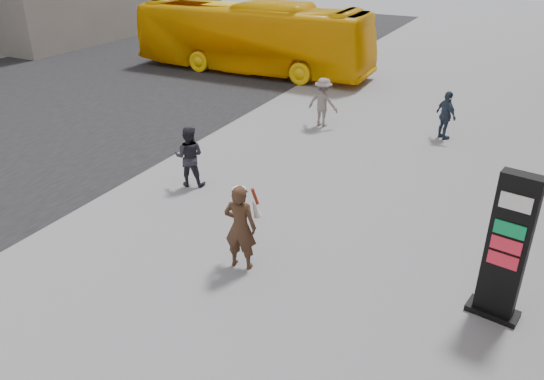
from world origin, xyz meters
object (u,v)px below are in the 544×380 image
at_px(pedestrian_c, 446,115).
at_px(woman, 240,226).
at_px(bus, 252,37).
at_px(pedestrian_a, 189,156).
at_px(info_pylon, 507,249).
at_px(pedestrian_b, 323,102).

bearing_deg(pedestrian_c, woman, 120.08).
bearing_deg(bus, pedestrian_c, -117.64).
bearing_deg(pedestrian_a, info_pylon, 145.31).
xyz_separation_m(info_pylon, pedestrian_b, (-6.52, 7.82, -0.53)).
height_order(info_pylon, pedestrian_a, info_pylon).
bearing_deg(info_pylon, woman, -161.14).
bearing_deg(bus, woman, -152.49).
bearing_deg(pedestrian_b, pedestrian_c, -167.17).
relative_size(bus, pedestrian_a, 7.00).
relative_size(pedestrian_b, pedestrian_c, 1.06).
bearing_deg(woman, pedestrian_b, -87.31).
bearing_deg(bus, info_pylon, -138.25).
distance_m(bus, pedestrian_a, 12.45).
xyz_separation_m(woman, pedestrian_a, (-3.10, 2.64, -0.11)).
bearing_deg(woman, info_pylon, 179.93).
xyz_separation_m(info_pylon, pedestrian_c, (-2.56, 8.48, -0.58)).
xyz_separation_m(woman, pedestrian_c, (2.14, 9.24, -0.14)).
bearing_deg(pedestrian_a, woman, 118.47).
xyz_separation_m(woman, bus, (-7.72, 14.17, 0.66)).
bearing_deg(pedestrian_c, info_pylon, 149.95).
xyz_separation_m(pedestrian_a, pedestrian_b, (1.29, 5.94, 0.02)).
bearing_deg(woman, pedestrian_a, -49.59).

